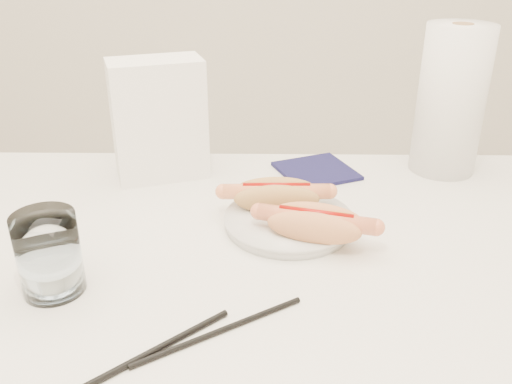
{
  "coord_description": "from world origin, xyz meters",
  "views": [
    {
      "loc": [
        0.07,
        -0.64,
        1.17
      ],
      "look_at": [
        0.06,
        0.08,
        0.82
      ],
      "focal_mm": 38.7,
      "sensor_mm": 36.0,
      "label": 1
    }
  ],
  "objects_px": {
    "hotdog_right": "(316,223)",
    "napkin_box": "(159,120)",
    "hotdog_left": "(276,195)",
    "paper_towel_roll": "(451,101)",
    "water_glass": "(49,254)",
    "table": "(211,297)",
    "plate": "(289,223)"
  },
  "relations": [
    {
      "from": "hotdog_left",
      "to": "water_glass",
      "type": "distance_m",
      "value": 0.35
    },
    {
      "from": "table",
      "to": "plate",
      "type": "relative_size",
      "value": 6.26
    },
    {
      "from": "plate",
      "to": "hotdog_left",
      "type": "height_order",
      "value": "hotdog_left"
    },
    {
      "from": "plate",
      "to": "paper_towel_roll",
      "type": "distance_m",
      "value": 0.4
    },
    {
      "from": "hotdog_right",
      "to": "water_glass",
      "type": "bearing_deg",
      "value": -146.57
    },
    {
      "from": "hotdog_right",
      "to": "paper_towel_roll",
      "type": "xyz_separation_m",
      "value": [
        0.26,
        0.29,
        0.1
      ]
    },
    {
      "from": "napkin_box",
      "to": "water_glass",
      "type": "bearing_deg",
      "value": -121.19
    },
    {
      "from": "hotdog_right",
      "to": "napkin_box",
      "type": "distance_m",
      "value": 0.37
    },
    {
      "from": "table",
      "to": "hotdog_left",
      "type": "height_order",
      "value": "hotdog_left"
    },
    {
      "from": "water_glass",
      "to": "hotdog_right",
      "type": "bearing_deg",
      "value": 18.14
    },
    {
      "from": "hotdog_left",
      "to": "hotdog_right",
      "type": "bearing_deg",
      "value": -59.79
    },
    {
      "from": "hotdog_left",
      "to": "hotdog_right",
      "type": "xyz_separation_m",
      "value": [
        0.05,
        -0.09,
        0.0
      ]
    },
    {
      "from": "hotdog_right",
      "to": "napkin_box",
      "type": "relative_size",
      "value": 0.79
    },
    {
      "from": "hotdog_left",
      "to": "paper_towel_roll",
      "type": "relative_size",
      "value": 0.62
    },
    {
      "from": "water_glass",
      "to": "table",
      "type": "bearing_deg",
      "value": 19.3
    },
    {
      "from": "napkin_box",
      "to": "paper_towel_roll",
      "type": "height_order",
      "value": "paper_towel_roll"
    },
    {
      "from": "hotdog_left",
      "to": "napkin_box",
      "type": "bearing_deg",
      "value": 141.12
    },
    {
      "from": "table",
      "to": "napkin_box",
      "type": "bearing_deg",
      "value": 111.14
    },
    {
      "from": "hotdog_right",
      "to": "paper_towel_roll",
      "type": "distance_m",
      "value": 0.4
    },
    {
      "from": "plate",
      "to": "hotdog_left",
      "type": "distance_m",
      "value": 0.05
    },
    {
      "from": "plate",
      "to": "hotdog_right",
      "type": "height_order",
      "value": "hotdog_right"
    },
    {
      "from": "hotdog_left",
      "to": "paper_towel_roll",
      "type": "bearing_deg",
      "value": 30.41
    },
    {
      "from": "hotdog_right",
      "to": "paper_towel_roll",
      "type": "bearing_deg",
      "value": 62.52
    },
    {
      "from": "hotdog_right",
      "to": "napkin_box",
      "type": "bearing_deg",
      "value": 151.64
    },
    {
      "from": "water_glass",
      "to": "napkin_box",
      "type": "xyz_separation_m",
      "value": [
        0.08,
        0.36,
        0.05
      ]
    },
    {
      "from": "table",
      "to": "water_glass",
      "type": "xyz_separation_m",
      "value": [
        -0.19,
        -0.07,
        0.11
      ]
    },
    {
      "from": "table",
      "to": "water_glass",
      "type": "height_order",
      "value": "water_glass"
    },
    {
      "from": "table",
      "to": "plate",
      "type": "height_order",
      "value": "plate"
    },
    {
      "from": "hotdog_left",
      "to": "water_glass",
      "type": "relative_size",
      "value": 1.56
    },
    {
      "from": "plate",
      "to": "paper_towel_roll",
      "type": "xyz_separation_m",
      "value": [
        0.3,
        0.23,
        0.13
      ]
    },
    {
      "from": "plate",
      "to": "napkin_box",
      "type": "relative_size",
      "value": 0.89
    },
    {
      "from": "plate",
      "to": "hotdog_right",
      "type": "bearing_deg",
      "value": -56.9
    }
  ]
}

